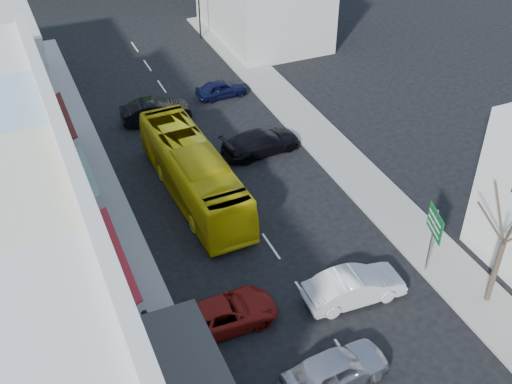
% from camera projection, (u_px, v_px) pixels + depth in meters
% --- Properties ---
extents(ground, '(120.00, 120.00, 0.00)m').
position_uv_depth(ground, '(305.00, 296.00, 30.87)').
color(ground, black).
rests_on(ground, ground).
extents(sidewalk_left, '(3.00, 52.00, 0.15)m').
position_uv_depth(sidewalk_left, '(105.00, 215.00, 35.81)').
color(sidewalk_left, gray).
rests_on(sidewalk_left, ground).
extents(sidewalk_right, '(3.00, 52.00, 0.15)m').
position_uv_depth(sidewalk_right, '(339.00, 157.00, 40.62)').
color(sidewalk_right, gray).
rests_on(sidewalk_right, ground).
extents(shopfront_row, '(8.25, 30.00, 8.00)m').
position_uv_depth(shopfront_row, '(5.00, 238.00, 28.20)').
color(shopfront_row, silver).
rests_on(shopfront_row, ground).
extents(bus, '(2.91, 11.68, 3.10)m').
position_uv_depth(bus, '(193.00, 173.00, 36.56)').
color(bus, yellow).
rests_on(bus, ground).
extents(car_silver, '(4.53, 2.15, 1.40)m').
position_uv_depth(car_silver, '(335.00, 371.00, 26.48)').
color(car_silver, '#AEAEB3').
rests_on(car_silver, ground).
extents(car_white, '(4.48, 2.00, 1.40)m').
position_uv_depth(car_white, '(354.00, 288.00, 30.34)').
color(car_white, silver).
rests_on(car_white, ground).
extents(car_red, '(4.61, 1.92, 1.40)m').
position_uv_depth(car_red, '(224.00, 313.00, 29.05)').
color(car_red, maroon).
rests_on(car_red, ground).
extents(car_black_near, '(4.66, 2.26, 1.40)m').
position_uv_depth(car_black_near, '(261.00, 143.00, 40.82)').
color(car_black_near, black).
rests_on(car_black_near, ground).
extents(car_navy_mid, '(4.44, 1.89, 1.40)m').
position_uv_depth(car_navy_mid, '(221.00, 88.00, 46.89)').
color(car_navy_mid, black).
rests_on(car_navy_mid, ground).
extents(car_black_far, '(4.50, 2.07, 1.40)m').
position_uv_depth(car_black_far, '(156.00, 112.00, 44.04)').
color(car_black_far, black).
rests_on(car_black_far, ground).
extents(pedestrian_left, '(0.61, 0.71, 1.70)m').
position_uv_depth(pedestrian_left, '(146.00, 323.00, 28.18)').
color(pedestrian_left, black).
rests_on(pedestrian_left, sidewalk_left).
extents(direction_sign, '(1.14, 1.85, 3.88)m').
position_uv_depth(direction_sign, '(431.00, 242.00, 31.14)').
color(direction_sign, '#095821').
rests_on(direction_sign, ground).
extents(street_tree, '(2.75, 2.75, 7.30)m').
position_uv_depth(street_tree, '(503.00, 243.00, 28.46)').
color(street_tree, '#362A1F').
rests_on(street_tree, ground).
extents(traffic_signal, '(0.69, 1.18, 5.56)m').
position_uv_depth(traffic_signal, '(199.00, 7.00, 54.42)').
color(traffic_signal, black).
rests_on(traffic_signal, ground).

